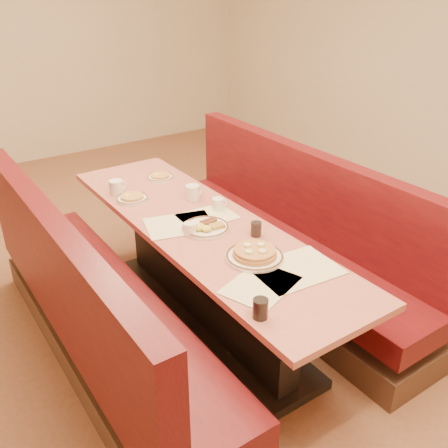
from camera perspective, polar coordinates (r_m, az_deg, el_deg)
ground at (r=3.48m, az=-2.34°, el=-11.05°), size 8.00×8.00×0.00m
room_envelope at (r=2.76m, az=-3.15°, el=22.57°), size 6.04×8.04×2.82m
diner_table at (r=3.26m, az=-2.46°, el=-5.85°), size 0.70×2.50×0.75m
booth_left at (r=3.02m, az=-14.49°, el=-10.12°), size 0.55×2.50×1.05m
booth_right at (r=3.65m, az=7.32°, el=-2.47°), size 0.55×2.50×1.05m
placemat_near_left at (r=2.49m, az=4.23°, el=-6.96°), size 0.44×0.38×0.00m
placemat_near_right at (r=2.63m, az=8.17°, el=-5.13°), size 0.47×0.37×0.00m
placemat_far_left at (r=3.07m, az=-5.08°, el=-0.05°), size 0.47×0.40×0.00m
placemat_far_right at (r=3.16m, az=-1.93°, el=0.89°), size 0.36×0.28×0.00m
pancake_plate at (r=2.69m, az=3.52°, el=-3.53°), size 0.32×0.32×0.07m
eggs_plate at (r=3.00m, az=-2.16°, el=-0.35°), size 0.29×0.29×0.06m
extra_plate_mid at (r=3.79m, az=-7.31°, el=5.40°), size 0.20×0.20×0.04m
extra_plate_far at (r=3.45m, az=-10.48°, el=2.95°), size 0.22×0.22×0.04m
coffee_mug_a at (r=3.24m, az=-0.65°, el=2.30°), size 0.11×0.07×0.08m
coffee_mug_b at (r=2.93m, az=-3.88°, el=-0.55°), size 0.10×0.07×0.08m
coffee_mug_c at (r=3.39m, az=-3.55°, el=3.66°), size 0.13×0.09×0.10m
coffee_mug_d at (r=3.55m, az=-12.18°, el=4.15°), size 0.13×0.09×0.10m
soda_tumbler_near at (r=2.25m, az=4.18°, el=-9.62°), size 0.07×0.07×0.10m
soda_tumbler_mid at (r=2.92m, az=3.69°, el=-0.58°), size 0.06×0.06×0.09m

